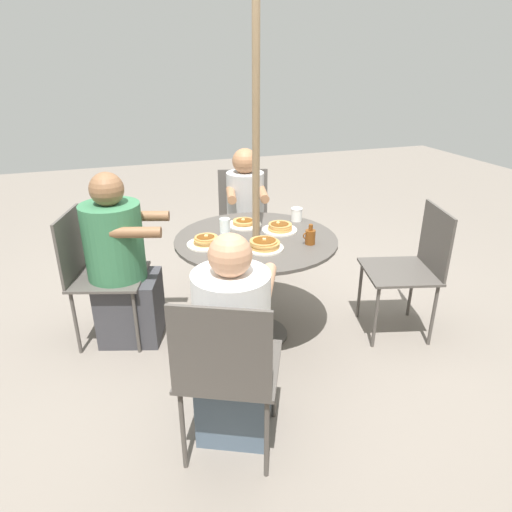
{
  "coord_description": "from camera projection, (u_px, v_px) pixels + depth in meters",
  "views": [
    {
      "loc": [
        0.9,
        2.65,
        1.85
      ],
      "look_at": [
        0.0,
        0.0,
        0.62
      ],
      "focal_mm": 32.0,
      "sensor_mm": 36.0,
      "label": 1
    }
  ],
  "objects": [
    {
      "name": "patio_chair_east",
      "position": [
        413.0,
        263.0,
        3.15
      ],
      "size": [
        0.57,
        0.57,
        0.93
      ],
      "rotation": [
        0.0,
        0.0,
        -1.84
      ],
      "color": "#514C47",
      "rests_on": "ground"
    },
    {
      "name": "diner_west",
      "position": [
        122.0,
        268.0,
        3.07
      ],
      "size": [
        0.58,
        0.51,
        1.19
      ],
      "rotation": [
        0.0,
        0.0,
        1.26
      ],
      "color": "#3D3D42",
      "rests_on": "ground"
    },
    {
      "name": "pancake_plate_b",
      "position": [
        206.0,
        242.0,
        2.88
      ],
      "size": [
        0.24,
        0.24,
        0.07
      ],
      "color": "silver",
      "rests_on": "patio_table"
    },
    {
      "name": "pancake_plate_d",
      "position": [
        280.0,
        228.0,
        3.12
      ],
      "size": [
        0.24,
        0.24,
        0.06
      ],
      "color": "silver",
      "rests_on": "patio_table"
    },
    {
      "name": "drinking_glass_a",
      "position": [
        225.0,
        228.0,
        2.99
      ],
      "size": [
        0.07,
        0.07,
        0.13
      ],
      "primitive_type": "cylinder",
      "color": "silver",
      "rests_on": "patio_table"
    },
    {
      "name": "syrup_bottle",
      "position": [
        310.0,
        236.0,
        2.89
      ],
      "size": [
        0.08,
        0.07,
        0.13
      ],
      "color": "brown",
      "rests_on": "patio_table"
    },
    {
      "name": "patio_chair_south",
      "position": [
        244.0,
        215.0,
        4.08
      ],
      "size": [
        0.56,
        0.56,
        0.93
      ],
      "rotation": [
        0.0,
        0.0,
        -0.23
      ],
      "color": "#514C47",
      "rests_on": "ground"
    },
    {
      "name": "patio_table",
      "position": [
        256.0,
        259.0,
        3.07
      ],
      "size": [
        1.07,
        1.07,
        0.75
      ],
      "color": "#4C4742",
      "rests_on": "ground"
    },
    {
      "name": "coffee_cup",
      "position": [
        297.0,
        214.0,
        3.3
      ],
      "size": [
        0.08,
        0.08,
        0.09
      ],
      "color": "white",
      "rests_on": "patio_table"
    },
    {
      "name": "pancake_plate_c",
      "position": [
        264.0,
        245.0,
        2.82
      ],
      "size": [
        0.24,
        0.24,
        0.07
      ],
      "color": "silver",
      "rests_on": "patio_table"
    },
    {
      "name": "diner_north",
      "position": [
        234.0,
        348.0,
        2.28
      ],
      "size": [
        0.53,
        0.59,
        1.14
      ],
      "rotation": [
        0.0,
        0.0,
        -3.59
      ],
      "color": "slate",
      "rests_on": "ground"
    },
    {
      "name": "patio_chair_west",
      "position": [
        94.0,
        268.0,
        3.07
      ],
      "size": [
        0.59,
        0.59,
        0.93
      ],
      "rotation": [
        0.0,
        0.0,
        1.26
      ],
      "color": "#514C47",
      "rests_on": "ground"
    },
    {
      "name": "pancake_plate_a",
      "position": [
        244.0,
        223.0,
        3.22
      ],
      "size": [
        0.24,
        0.24,
        0.05
      ],
      "color": "silver",
      "rests_on": "patio_table"
    },
    {
      "name": "umbrella_pole",
      "position": [
        256.0,
        190.0,
        2.87
      ],
      "size": [
        0.05,
        0.05,
        2.15
      ],
      "primitive_type": "cylinder",
      "color": "#846B4C",
      "rests_on": "ground"
    },
    {
      "name": "ground_plane",
      "position": [
        256.0,
        334.0,
        3.31
      ],
      "size": [
        12.0,
        12.0,
        0.0
      ],
      "primitive_type": "plane",
      "color": "gray"
    },
    {
      "name": "diner_south",
      "position": [
        246.0,
        222.0,
        3.92
      ],
      "size": [
        0.41,
        0.54,
        1.17
      ],
      "rotation": [
        0.0,
        0.0,
        -0.23
      ],
      "color": "gray",
      "rests_on": "ground"
    },
    {
      "name": "patio_chair_north",
      "position": [
        227.0,
        366.0,
        2.1
      ],
      "size": [
        0.62,
        0.62,
        0.93
      ],
      "rotation": [
        0.0,
        0.0,
        -3.59
      ],
      "color": "#514C47",
      "rests_on": "ground"
    }
  ]
}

